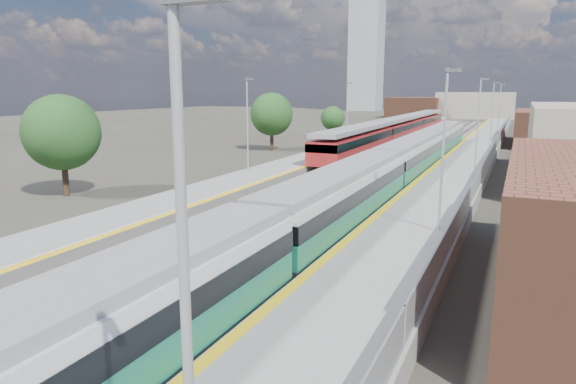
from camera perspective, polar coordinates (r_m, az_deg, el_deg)
The scene contains 11 objects.
ground at distance 53.72m, azimuth 13.61°, elevation 2.85°, with size 320.00×320.00×0.00m, color #47443A.
ballast_bed at distance 56.59m, azimuth 11.86°, elevation 3.37°, with size 10.50×155.00×0.06m, color #565451.
tracks at distance 58.08m, azimuth 12.80°, elevation 3.60°, with size 8.96×160.00×0.17m.
platform_right at distance 55.40m, azimuth 19.50°, elevation 3.33°, with size 4.70×155.00×8.52m.
platform_left at distance 58.34m, azimuth 5.33°, elevation 4.27°, with size 4.30×155.00×8.52m.
buildings at distance 143.65m, azimuth 13.42°, elevation 12.20°, with size 72.00×185.50×40.00m.
green_train at distance 35.82m, azimuth 10.70°, elevation 2.27°, with size 2.68×74.76×2.95m.
red_train at distance 72.68m, azimuth 12.21°, elevation 6.79°, with size 2.99×60.54×3.77m.
tree_a at distance 40.02m, azimuth -23.86°, elevation 6.06°, with size 5.38×5.38×7.30m.
tree_b at distance 65.17m, azimuth -1.83°, elevation 8.63°, with size 5.37×5.37×7.27m.
tree_c at distance 81.79m, azimuth 4.98°, elevation 8.16°, with size 3.77×3.77×5.11m.
Camera 1 is at (9.76, -2.28, 7.54)m, focal length 32.00 mm.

